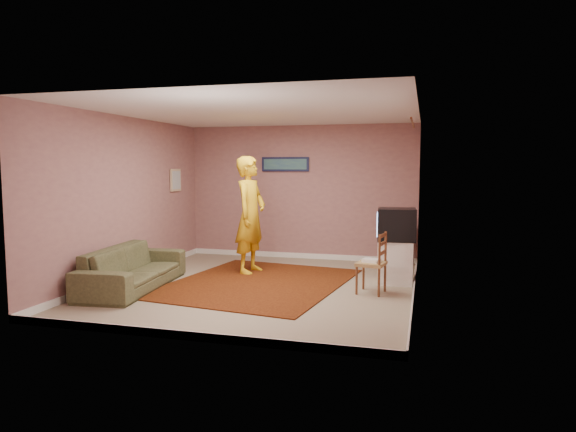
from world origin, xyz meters
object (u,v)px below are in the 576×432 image
(tv_cabinet, at_px, (396,262))
(crt_tv, at_px, (396,224))
(chair_a, at_px, (403,238))
(chair_b, at_px, (371,256))
(sofa, at_px, (133,268))
(person, at_px, (250,215))

(tv_cabinet, bearing_deg, crt_tv, -175.79)
(chair_a, xyz_separation_m, chair_b, (-0.36, -2.12, 0.02))
(crt_tv, xyz_separation_m, sofa, (-3.74, -1.35, -0.61))
(tv_cabinet, bearing_deg, sofa, -160.17)
(tv_cabinet, bearing_deg, chair_b, -113.07)
(tv_cabinet, bearing_deg, person, 175.79)
(chair_b, bearing_deg, chair_a, -179.84)
(chair_a, height_order, sofa, chair_a)
(chair_a, height_order, person, person)
(chair_b, xyz_separation_m, sofa, (-3.44, -0.63, -0.23))
(chair_a, distance_m, chair_b, 2.15)
(tv_cabinet, relative_size, chair_b, 1.40)
(crt_tv, bearing_deg, tv_cabinet, -0.00)
(tv_cabinet, xyz_separation_m, sofa, (-3.75, -1.35, -0.02))
(sofa, distance_m, person, 2.13)
(tv_cabinet, height_order, chair_b, chair_b)
(chair_b, xyz_separation_m, person, (-2.13, 0.90, 0.45))
(chair_a, bearing_deg, tv_cabinet, -93.45)
(person, bearing_deg, chair_b, -105.75)
(chair_a, bearing_deg, chair_b, -100.96)
(crt_tv, bearing_deg, person, 171.55)
(tv_cabinet, height_order, sofa, tv_cabinet)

